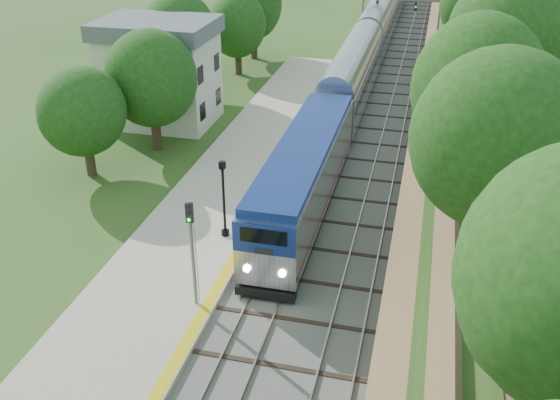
% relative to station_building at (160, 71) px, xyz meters
% --- Properties ---
extents(trackbed, '(9.50, 170.00, 0.28)m').
position_rel_station_building_xyz_m(trackbed, '(16.00, 30.00, -4.02)').
color(trackbed, '#4C4944').
rests_on(trackbed, ground).
extents(platform, '(6.40, 68.00, 0.38)m').
position_rel_station_building_xyz_m(platform, '(8.80, -14.00, -3.90)').
color(platform, '#B0A38D').
rests_on(platform, ground).
extents(yellow_stripe, '(0.55, 68.00, 0.01)m').
position_rel_station_building_xyz_m(yellow_stripe, '(11.65, -14.00, -3.70)').
color(yellow_stripe, gold).
rests_on(yellow_stripe, platform).
extents(embankment, '(10.64, 170.00, 11.70)m').
position_rel_station_building_xyz_m(embankment, '(24.35, 30.00, -2.14)').
color(embankment, brown).
rests_on(embankment, ground).
extents(station_building, '(8.60, 6.60, 8.00)m').
position_rel_station_building_xyz_m(station_building, '(0.00, 0.00, 0.00)').
color(station_building, beige).
rests_on(station_building, ground).
extents(signal_gantry, '(8.40, 0.38, 6.20)m').
position_rel_station_building_xyz_m(signal_gantry, '(16.47, 24.99, 0.73)').
color(signal_gantry, slate).
rests_on(signal_gantry, ground).
extents(trees_behind_platform, '(7.82, 53.32, 7.21)m').
position_rel_station_building_xyz_m(trees_behind_platform, '(2.83, -9.33, 0.44)').
color(trees_behind_platform, '#332316').
rests_on(trees_behind_platform, ground).
extents(lamppost_far, '(0.43, 0.43, 4.34)m').
position_rel_station_building_xyz_m(lamppost_far, '(10.51, -16.19, -1.77)').
color(lamppost_far, black).
rests_on(lamppost_far, platform).
extents(signal_platform, '(0.31, 0.24, 5.24)m').
position_rel_station_building_xyz_m(signal_platform, '(11.10, -22.18, -0.49)').
color(signal_platform, slate).
rests_on(signal_platform, platform).
extents(signal_farside, '(0.36, 0.29, 6.56)m').
position_rel_station_building_xyz_m(signal_farside, '(20.20, -5.27, 0.04)').
color(signal_farside, slate).
rests_on(signal_farside, ground).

